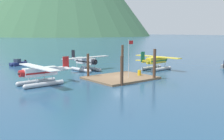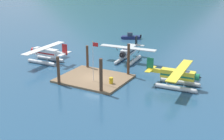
# 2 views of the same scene
# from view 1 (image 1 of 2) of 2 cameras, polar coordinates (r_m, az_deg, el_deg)

# --- Properties ---
(ground_plane) EXTENTS (1200.00, 1200.00, 0.00)m
(ground_plane) POSITION_cam_1_polar(r_m,az_deg,el_deg) (41.84, 1.86, -1.93)
(ground_plane) COLOR navy
(dock_platform) EXTENTS (10.16, 8.46, 0.30)m
(dock_platform) POSITION_cam_1_polar(r_m,az_deg,el_deg) (41.82, 1.86, -1.73)
(dock_platform) COLOR brown
(dock_platform) RESTS_ON ground
(piling_near_left) EXTENTS (0.44, 0.44, 4.21)m
(piling_near_left) POSITION_cam_1_polar(r_m,az_deg,el_deg) (36.19, 2.18, -0.18)
(piling_near_left) COLOR #4C3323
(piling_near_left) RESTS_ON ground
(piling_near_right) EXTENTS (0.46, 0.46, 4.87)m
(piling_near_right) POSITION_cam_1_polar(r_m,az_deg,el_deg) (41.21, 9.34, 1.23)
(piling_near_right) COLOR #4C3323
(piling_near_right) RESTS_ON ground
(piling_far_left) EXTENTS (0.41, 0.41, 4.00)m
(piling_far_left) POSITION_cam_1_polar(r_m,az_deg,el_deg) (42.39, -5.31, 0.91)
(piling_far_left) COLOR #4C3323
(piling_far_left) RESTS_ON ground
(piling_far_right) EXTENTS (0.43, 0.43, 5.17)m
(piling_far_right) POSITION_cam_1_polar(r_m,az_deg,el_deg) (46.97, 2.31, 2.38)
(piling_far_right) COLOR #4C3323
(piling_far_right) RESTS_ON ground
(flagpole) EXTENTS (0.95, 0.10, 6.02)m
(flagpole) POSITION_cam_1_polar(r_m,az_deg,el_deg) (40.94, 3.83, 3.54)
(flagpole) COLOR silver
(flagpole) RESTS_ON dock_platform
(fuel_drum) EXTENTS (0.62, 0.62, 0.88)m
(fuel_drum) POSITION_cam_1_polar(r_m,az_deg,el_deg) (43.44, 6.05, -0.60)
(fuel_drum) COLOR gold
(fuel_drum) RESTS_ON dock_platform
(seaplane_yellow_stbd_fwd) EXTENTS (7.97, 10.47, 3.84)m
(seaplane_yellow_stbd_fwd) POSITION_cam_1_polar(r_m,az_deg,el_deg) (52.24, 9.78, 1.76)
(seaplane_yellow_stbd_fwd) COLOR #B7BABF
(seaplane_yellow_stbd_fwd) RESTS_ON ground
(seaplane_silver_bow_centre) EXTENTS (10.48, 7.97, 3.84)m
(seaplane_silver_bow_centre) POSITION_cam_1_polar(r_m,az_deg,el_deg) (50.52, -5.79, 1.61)
(seaplane_silver_bow_centre) COLOR #B7BABF
(seaplane_silver_bow_centre) RESTS_ON ground
(seaplane_white_port_fwd) EXTENTS (7.98, 10.44, 3.84)m
(seaplane_white_port_fwd) POSITION_cam_1_polar(r_m,az_deg,el_deg) (37.94, -15.55, -0.89)
(seaplane_white_port_fwd) COLOR #B7BABF
(seaplane_white_port_fwd) RESTS_ON ground
(boat_navy_open_north) EXTENTS (4.43, 3.33, 1.50)m
(boat_navy_open_north) POSITION_cam_1_polar(r_m,az_deg,el_deg) (62.35, -20.01, 1.42)
(boat_navy_open_north) COLOR navy
(boat_navy_open_north) RESTS_ON ground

